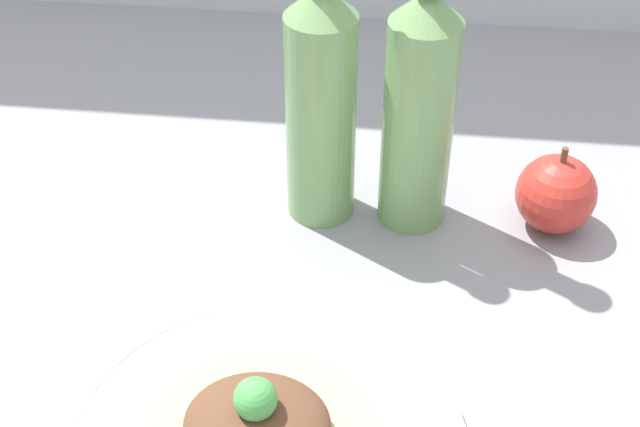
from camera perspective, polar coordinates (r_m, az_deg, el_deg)
The scene contains 5 objects.
ground_plane at distance 72.90cm, azimuth 1.47°, elevation -8.17°, with size 180.00×110.00×4.00cm, color gray.
plated_food at distance 61.07cm, azimuth -4.03°, elevation -13.48°, with size 16.83×16.83×6.19cm.
cider_bottle_left at distance 75.07cm, azimuth 0.06°, elevation 7.51°, with size 6.06×6.06×30.64cm.
cider_bottle_right at distance 74.75cm, azimuth 6.40°, elevation 7.09°, with size 6.06×6.06×30.64cm.
apple at distance 80.71cm, azimuth 14.87°, elevation 1.23°, with size 7.09×7.09×8.44cm.
Camera 1 is at (3.65, -48.73, 52.11)cm, focal length 50.00 mm.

